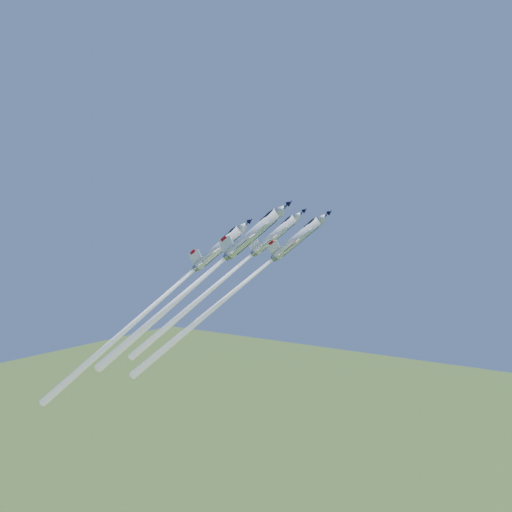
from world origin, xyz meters
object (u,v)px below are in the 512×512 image
Objects in this scene: jet_right at (192,287)px; jet_slot at (142,315)px; jet_lead at (228,296)px; jet_left at (216,285)px.

jet_right is 17.16m from jet_slot.
jet_slot is (-18.12, -5.05, -4.76)m from jet_lead.
jet_right is 0.81× the size of jet_slot.
jet_lead is 1.03× the size of jet_right.
jet_lead is at bearing 33.28° from jet_left.
jet_slot is at bearing -59.79° from jet_left.
jet_right reaches higher than jet_left.
jet_right is (5.23, -13.99, 1.12)m from jet_left.
jet_left reaches higher than jet_slot.
jet_left is at bearing -146.72° from jet_lead.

